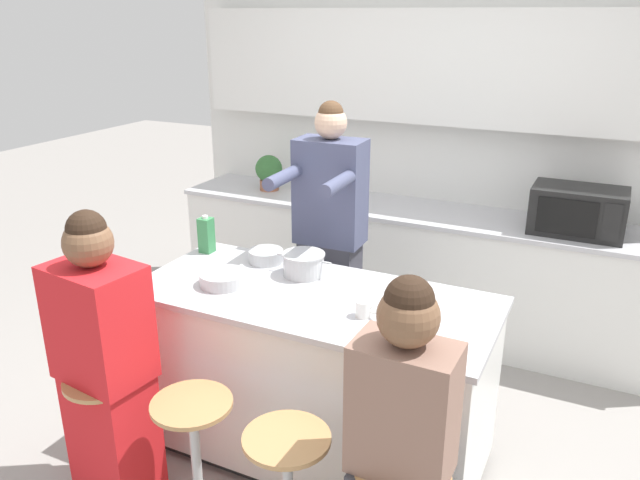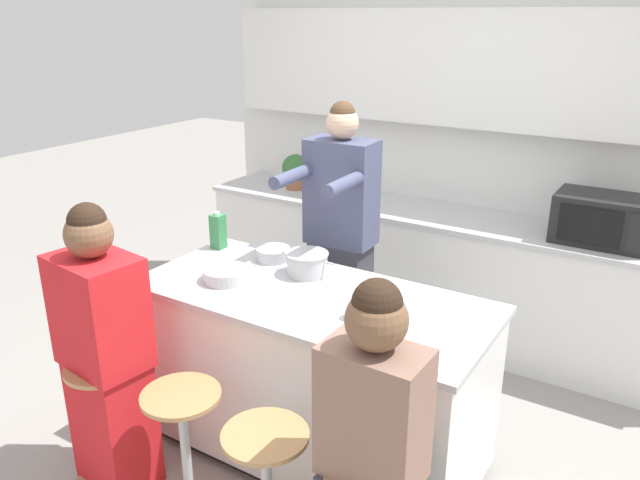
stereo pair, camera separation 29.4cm
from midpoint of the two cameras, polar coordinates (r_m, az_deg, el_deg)
The scene contains 16 objects.
ground_plane at distance 3.46m, azimuth 1.85°, elevation -18.76°, with size 16.00×16.00×0.00m, color gray.
wall_back at distance 4.47m, azimuth 14.53°, elevation 11.38°, with size 3.78×0.22×2.70m.
back_counter at distance 4.50m, azimuth 12.19°, elevation -2.97°, with size 3.51×0.59×0.89m.
kitchen_island at distance 3.19m, azimuth 1.94°, elevation -12.33°, with size 1.74×0.78×0.91m.
bar_stool_leftmost at distance 3.20m, azimuth -16.09°, elevation -15.88°, with size 0.38×0.38×0.65m.
bar_stool_center_left at distance 2.94m, azimuth -9.21°, elevation -18.90°, with size 0.38×0.38×0.65m.
person_cooking at distance 3.59m, azimuth 4.21°, elevation -1.38°, with size 0.40×0.56×1.73m.
person_wrapped_blanket at distance 3.03m, azimuth -16.41°, elevation -10.33°, with size 0.44×0.34×1.42m.
person_seated_near at distance 2.35m, azimuth 8.53°, elevation -20.37°, with size 0.36×0.27×1.39m.
cooking_pot at distance 3.17m, azimuth 1.48°, elevation -2.22°, with size 0.31×0.22×0.12m.
fruit_bowl at distance 3.12m, azimuth -5.97°, elevation -3.23°, with size 0.23×0.23×0.06m.
mixing_bowl_steel at distance 3.36m, azimuth -1.81°, elevation -1.33°, with size 0.19×0.19×0.07m.
coffee_cup_near at distance 2.75m, azimuth 6.43°, elevation -6.51°, with size 0.10×0.07×0.08m.
juice_carton at distance 3.54m, azimuth -6.97°, elevation 0.77°, with size 0.07×0.07×0.21m.
microwave at distance 4.07m, azimuth 26.43°, elevation 1.66°, with size 0.55×0.34×0.29m.
potted_plant at distance 4.80m, azimuth -0.51°, elevation 6.37°, with size 0.21×0.21×0.27m.
Camera 2 is at (1.47, -2.27, 2.17)m, focal length 35.00 mm.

